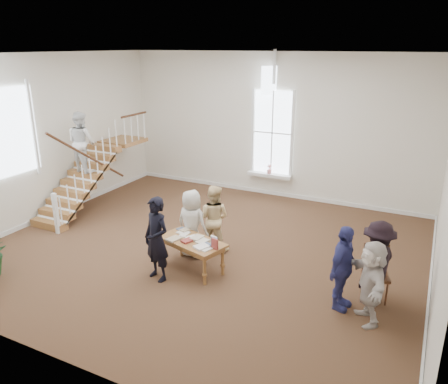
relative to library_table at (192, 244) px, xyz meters
The scene contains 11 objects.
ground 1.26m from the library_table, 104.03° to the left, with size 10.00×10.00×0.00m, color #4E351E.
room_shell 5.46m from the library_table, 92.78° to the left, with size 10.49×10.00×10.00m.
staircase 5.05m from the library_table, 158.56° to the left, with size 1.10×4.10×2.92m.
library_table is the anchor object (origin of this frame).
police_officer 0.84m from the library_table, 124.74° to the right, with size 0.66×0.43×1.80m, color black.
elderly_woman 0.72m from the library_table, 120.38° to the left, with size 0.78×0.51×1.59m, color beige.
person_yellow 1.12m from the library_table, 92.67° to the left, with size 0.78×0.61×1.61m, color beige.
woman_cluster_a 3.21m from the library_table, ahead, with size 0.96×0.40×1.64m, color navy.
woman_cluster_b 3.76m from the library_table, ahead, with size 1.07×0.62×1.66m, color black.
woman_cluster_c 3.75m from the library_table, ahead, with size 1.44×0.46×1.55m, color beige.
side_chair 3.76m from the library_table, ahead, with size 0.59×0.59×1.09m.
Camera 1 is at (4.68, -8.40, 4.69)m, focal length 35.00 mm.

